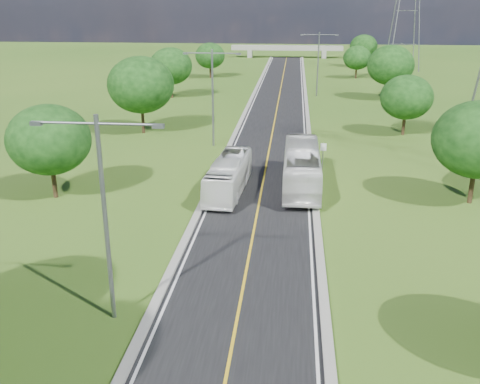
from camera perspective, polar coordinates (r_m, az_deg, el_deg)
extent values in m
plane|color=#2F5818|center=(71.30, 3.78, 7.88)|extent=(260.00, 260.00, 0.00)
cube|color=black|center=(77.18, 3.95, 8.81)|extent=(8.00, 150.00, 0.06)
cube|color=gray|center=(77.41, 0.77, 8.95)|extent=(0.50, 150.00, 0.22)
cube|color=gray|center=(77.15, 7.14, 8.76)|extent=(0.50, 150.00, 0.22)
cylinder|color=slate|center=(49.67, 8.84, 3.88)|extent=(0.08, 0.08, 2.40)
cube|color=white|center=(49.43, 8.89, 4.76)|extent=(0.55, 0.04, 0.70)
cube|color=gray|center=(150.88, 1.08, 14.54)|extent=(1.20, 3.00, 2.00)
cube|color=gray|center=(150.57, 8.93, 14.31)|extent=(1.20, 3.00, 2.00)
cube|color=gray|center=(150.26, 5.02, 15.06)|extent=(30.00, 3.00, 1.20)
cylinder|color=slate|center=(25.19, -14.14, -3.19)|extent=(0.22, 0.22, 10.00)
cylinder|color=slate|center=(24.36, -18.16, 7.02)|extent=(2.80, 0.12, 0.12)
cylinder|color=slate|center=(23.38, -11.82, 7.08)|extent=(2.80, 0.12, 0.12)
cube|color=slate|center=(24.92, -20.91, 6.85)|extent=(0.50, 0.25, 0.18)
cube|color=slate|center=(23.04, -8.70, 6.96)|extent=(0.50, 0.25, 0.18)
cylinder|color=slate|center=(56.21, -2.93, 9.90)|extent=(0.22, 0.22, 10.00)
cylinder|color=slate|center=(55.85, -4.48, 14.56)|extent=(2.80, 0.12, 0.12)
cylinder|color=slate|center=(55.43, -1.53, 14.57)|extent=(2.80, 0.12, 0.12)
cube|color=slate|center=(56.09, -5.83, 14.49)|extent=(0.50, 0.25, 0.18)
cube|color=slate|center=(55.28, -0.15, 14.51)|extent=(0.50, 0.25, 0.18)
cylinder|color=slate|center=(88.35, 8.31, 13.30)|extent=(0.22, 0.22, 10.00)
cylinder|color=slate|center=(87.93, 7.51, 16.31)|extent=(2.80, 0.12, 0.12)
cylinder|color=slate|center=(88.05, 9.41, 16.23)|extent=(2.80, 0.12, 0.12)
cube|color=slate|center=(87.91, 6.63, 16.31)|extent=(0.50, 0.25, 0.18)
cube|color=slate|center=(88.13, 10.29, 16.15)|extent=(0.50, 0.25, 0.18)
cylinder|color=black|center=(44.02, -19.22, 1.13)|extent=(0.36, 0.36, 2.70)
ellipsoid|color=black|center=(43.15, -19.71, 5.28)|extent=(6.30, 6.30, 5.36)
cylinder|color=black|center=(63.56, -10.31, 7.65)|extent=(0.36, 0.36, 3.24)
ellipsoid|color=black|center=(62.88, -10.54, 11.18)|extent=(7.56, 7.56, 6.43)
cylinder|color=black|center=(86.97, -7.30, 10.87)|extent=(0.36, 0.36, 2.88)
ellipsoid|color=black|center=(86.51, -7.41, 13.18)|extent=(6.72, 6.72, 5.71)
cylinder|color=black|center=(109.88, -3.19, 12.72)|extent=(0.36, 0.36, 2.52)
ellipsoid|color=black|center=(109.55, -3.22, 14.32)|extent=(5.88, 5.88, 5.00)
cylinder|color=black|center=(44.03, 23.50, 0.70)|extent=(0.36, 0.36, 2.88)
ellipsoid|color=black|center=(43.11, 24.13, 5.12)|extent=(6.72, 6.72, 5.71)
cylinder|color=black|center=(64.42, 17.07, 6.93)|extent=(0.36, 0.36, 2.52)
ellipsoid|color=black|center=(63.86, 17.34, 9.62)|extent=(5.88, 5.88, 5.00)
cylinder|color=black|center=(87.97, 15.54, 10.49)|extent=(0.36, 0.36, 3.06)
ellipsoid|color=black|center=(87.49, 15.77, 12.90)|extent=(7.14, 7.14, 6.07)
cylinder|color=black|center=(111.24, 12.27, 12.35)|extent=(0.36, 0.36, 2.34)
ellipsoid|color=black|center=(110.93, 12.38, 13.82)|extent=(5.46, 5.46, 4.64)
cylinder|color=black|center=(131.36, 12.93, 13.45)|extent=(0.36, 0.36, 2.70)
ellipsoid|color=black|center=(131.07, 13.04, 14.88)|extent=(6.30, 6.30, 5.36)
imported|color=white|center=(43.98, 6.60, 2.64)|extent=(2.84, 12.09, 3.37)
imported|color=white|center=(42.54, -1.22, 1.76)|extent=(2.92, 10.06, 2.77)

